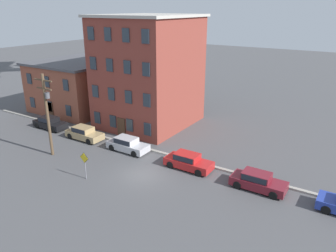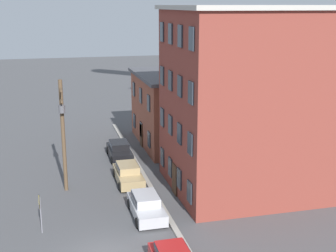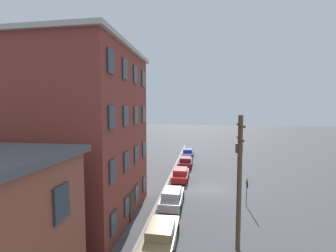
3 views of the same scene
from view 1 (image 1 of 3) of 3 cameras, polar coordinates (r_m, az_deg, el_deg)
The scene contains 11 objects.
ground_plane at distance 29.30m, azimuth -4.32°, elevation -8.40°, with size 200.00×200.00×0.00m, color #4C4C4F.
kerb_strip at distance 32.57m, azimuth 0.41°, elevation -5.11°, with size 56.00×0.36×0.16m, color #9E998E.
apartment_corner at distance 48.86m, azimuth -14.88°, elevation 6.98°, with size 11.16×11.88×6.87m.
apartment_midblock at distance 40.12m, azimuth -3.34°, elevation 9.46°, with size 10.23×11.49×13.14m.
car_black at distance 42.18m, azimuth -19.89°, elevation 0.60°, with size 4.40×1.92×1.43m.
car_tan at distance 37.58m, azimuth -14.41°, elevation -1.15°, with size 4.40×1.92×1.43m.
car_silver at distance 33.75m, azimuth -7.10°, elevation -3.11°, with size 4.40×1.92×1.43m.
car_red at distance 29.99m, azimuth 3.51°, elevation -6.06°, with size 4.40×1.92×1.43m.
car_maroon at distance 27.70m, azimuth 15.36°, elevation -9.15°, with size 4.40×1.92×1.43m.
caution_sign at distance 28.65m, azimuth -14.33°, elevation -6.01°, with size 0.97×0.08×2.47m.
utility_pole at distance 33.28m, azimuth -20.28°, elevation 2.49°, with size 2.40×0.44×8.16m.
Camera 1 is at (15.63, -20.50, 13.92)m, focal length 35.00 mm.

